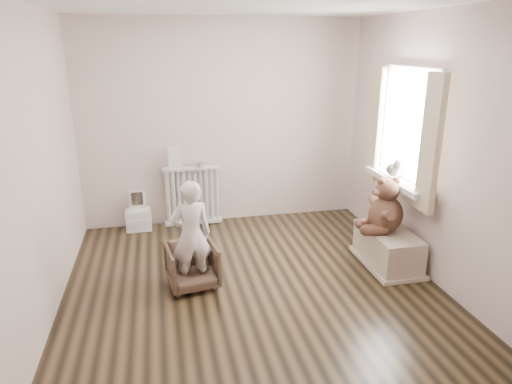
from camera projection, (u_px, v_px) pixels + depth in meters
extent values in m
cube|color=black|center=(251.00, 282.00, 4.57)|extent=(3.60, 3.60, 0.01)
cube|color=white|center=(250.00, 3.00, 3.76)|extent=(3.60, 3.60, 0.01)
cube|color=beige|center=(222.00, 124.00, 5.84)|extent=(3.60, 0.02, 2.60)
cube|color=beige|center=(316.00, 232.00, 2.50)|extent=(3.60, 0.02, 2.60)
cube|color=beige|center=(39.00, 167.00, 3.81)|extent=(0.02, 3.60, 2.60)
cube|color=beige|center=(428.00, 147.00, 4.53)|extent=(0.02, 3.60, 2.60)
cube|color=white|center=(410.00, 127.00, 4.75)|extent=(0.03, 0.90, 1.10)
cube|color=silver|center=(396.00, 181.00, 4.92)|extent=(0.22, 1.10, 0.06)
cube|color=beige|center=(431.00, 144.00, 4.22)|extent=(0.06, 0.26, 1.30)
cube|color=beige|center=(375.00, 124.00, 5.28)|extent=(0.06, 0.26, 1.30)
cube|color=silver|center=(193.00, 196.00, 5.93)|extent=(0.74, 0.14, 0.78)
cube|color=beige|center=(175.00, 157.00, 5.72)|extent=(0.17, 0.01, 0.28)
cylinder|color=#A59E8C|center=(200.00, 165.00, 5.82)|extent=(0.10, 0.10, 0.06)
cube|color=silver|center=(138.00, 209.00, 5.79)|extent=(0.31, 0.22, 0.49)
imported|color=brown|center=(192.00, 266.00, 4.44)|extent=(0.53, 0.54, 0.44)
imported|color=silver|center=(191.00, 236.00, 4.29)|extent=(0.43, 0.31, 1.08)
cube|color=#BDAE95|center=(388.00, 247.00, 4.89)|extent=(0.43, 0.82, 0.38)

